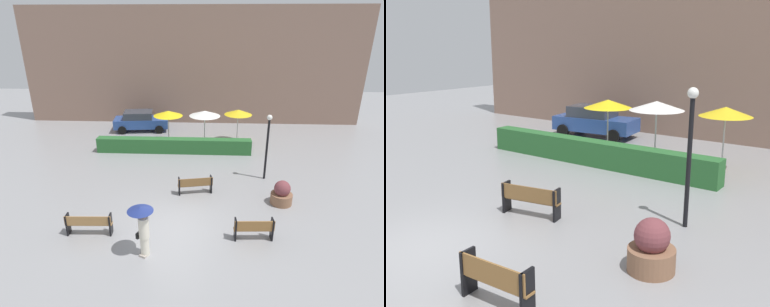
{
  "view_description": "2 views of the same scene",
  "coord_description": "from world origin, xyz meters",
  "views": [
    {
      "loc": [
        1.36,
        -11.11,
        7.88
      ],
      "look_at": [
        0.55,
        4.82,
        1.4
      ],
      "focal_mm": 29.68,
      "sensor_mm": 36.0,
      "label": 1
    },
    {
      "loc": [
        8.74,
        -5.53,
        4.64
      ],
      "look_at": [
        1.23,
        4.58,
        1.52
      ],
      "focal_mm": 41.57,
      "sensor_mm": 36.0,
      "label": 2
    }
  ],
  "objects": [
    {
      "name": "patio_umbrella_yellow",
      "position": [
        -1.4,
        10.23,
        2.17
      ],
      "size": [
        2.04,
        2.04,
        2.36
      ],
      "color": "silver",
      "rests_on": "ground"
    },
    {
      "name": "ground_plane",
      "position": [
        0.0,
        0.0,
        0.0
      ],
      "size": [
        60.0,
        60.0,
        0.0
      ],
      "primitive_type": "plane",
      "color": "gray"
    },
    {
      "name": "lamp_post",
      "position": [
        4.54,
        4.81,
        2.24
      ],
      "size": [
        0.28,
        0.28,
        3.62
      ],
      "color": "black",
      "rests_on": "ground"
    },
    {
      "name": "planter_pot",
      "position": [
        4.91,
        2.18,
        0.5
      ],
      "size": [
        1.02,
        1.02,
        1.17
      ],
      "color": "brown",
      "rests_on": "ground"
    },
    {
      "name": "patio_umbrella_white",
      "position": [
        1.16,
        9.66,
        2.36
      ],
      "size": [
        2.09,
        2.09,
        2.54
      ],
      "color": "silver",
      "rests_on": "ground"
    },
    {
      "name": "parked_car",
      "position": [
        -3.97,
        13.01,
        0.82
      ],
      "size": [
        4.38,
        2.37,
        1.57
      ],
      "color": "#28478C",
      "rests_on": "ground"
    },
    {
      "name": "bench_mid_center",
      "position": [
        0.81,
        2.94,
        0.52
      ],
      "size": [
        1.76,
        0.69,
        0.88
      ],
      "color": "brown",
      "rests_on": "ground"
    },
    {
      "name": "building_facade",
      "position": [
        0.0,
        16.0,
        4.67
      ],
      "size": [
        28.0,
        1.2,
        9.35
      ],
      "primitive_type": "cube",
      "color": "#846656",
      "rests_on": "ground"
    },
    {
      "name": "patio_umbrella_yellow_far",
      "position": [
        3.49,
        10.58,
        2.23
      ],
      "size": [
        1.93,
        1.93,
        2.41
      ],
      "color": "silver",
      "rests_on": "ground"
    },
    {
      "name": "bench_near_right",
      "position": [
        3.25,
        -0.65,
        0.52
      ],
      "size": [
        1.57,
        0.45,
        0.9
      ],
      "color": "olive",
      "rests_on": "ground"
    },
    {
      "name": "hedge_strip",
      "position": [
        -0.84,
        8.4,
        0.49
      ],
      "size": [
        10.14,
        0.7,
        0.97
      ],
      "primitive_type": "cube",
      "color": "#28602D",
      "rests_on": "ground"
    }
  ]
}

